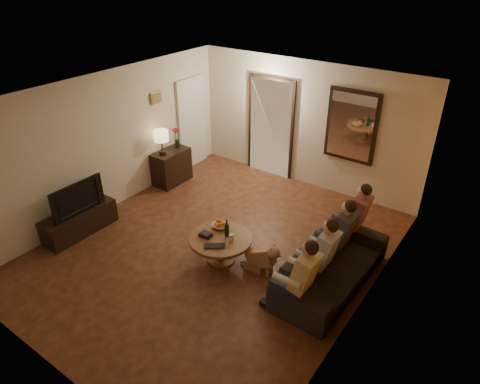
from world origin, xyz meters
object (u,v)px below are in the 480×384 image
Objects in this scene: bowl at (220,226)px; wine_bottle at (227,227)px; tv at (74,197)px; person_a at (299,282)px; dresser at (172,167)px; person_b at (320,259)px; coffee_table at (221,249)px; table_lamp at (162,143)px; tv_stand at (80,222)px; sofa at (333,266)px; laptop at (214,248)px; dog at (261,256)px; person_d at (353,221)px; person_c at (338,239)px.

wine_bottle is at bearing -27.55° from bowl.
tv is 4.15m from person_a.
dresser is 4.33m from person_b.
table_lamp is at bearing 152.36° from coffee_table.
tv_stand is at bearing -173.70° from person_a.
sofa is 1.83× the size of person_a.
coffee_table is at bearing 17.81° from tv_stand.
wine_bottle is (-1.54, 0.46, 0.01)m from person_a.
person_a is 1.50m from laptop.
table_lamp reaches higher than person_b.
sofa is (4.22, -0.78, -0.68)m from table_lamp.
tv is at bearing -173.70° from person_a.
wine_bottle is (-1.64, -0.44, 0.28)m from sofa.
table_lamp is 2.88m from wine_bottle.
person_a is (4.12, 0.46, -0.12)m from tv.
person_a reaches higher than dog.
person_b is (4.12, 1.06, -0.12)m from tv.
table_lamp is 0.96× the size of dog.
dog is 1.70× the size of laptop.
person_a and person_d have the same top height.
laptop is (0.05, -0.38, -0.14)m from wine_bottle.
tv reaches higher than bowl.
person_c is 1.88m from bowl.
sofa is 1.72m from wine_bottle.
person_b is 1.65m from coffee_table.
wine_bottle is (2.58, 0.91, -0.12)m from tv.
person_a is 1.00× the size of person_c.
tv is 4.44m from person_c.
tv is at bearing 0.00° from tv_stand.
laptop is at bearing -82.50° from wine_bottle.
wine_bottle is at bearing -154.29° from person_c.
person_a is at bearing -16.56° from wine_bottle.
person_c is at bearing 32.44° from dog.
tv is 0.83× the size of person_c.
person_c is at bearing -0.72° from laptop.
person_d reaches higher than sofa.
tv is at bearing -165.64° from person_b.
tv_stand is at bearing -90.00° from table_lamp.
dog is (3.19, -1.40, -0.08)m from dresser.
dresser is at bearing 150.59° from bowl.
person_c is (-0.10, 0.30, 0.28)m from sofa.
dog is at bearing 16.79° from tv_stand.
table_lamp reaches higher than tv_stand.
person_c reaches higher than wine_bottle.
dresser is 0.68× the size of person_d.
tv reaches higher than tv_stand.
dresser is 0.68× the size of person_b.
wine_bottle is at bearing -29.24° from dresser.
table_lamp is (0.00, -0.22, 0.63)m from dresser.
tv is 0.45× the size of sofa.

